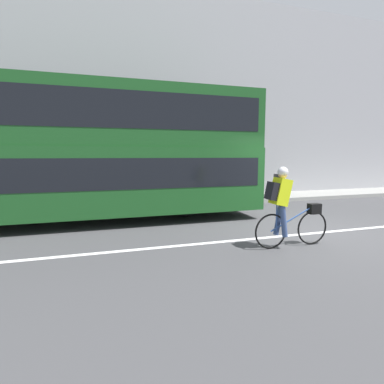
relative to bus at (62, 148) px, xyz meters
The scene contains 7 objects.
ground_plane 7.13m from the bus, 25.00° to the right, with size 80.00×80.00×0.00m, color #424244.
road_center_line 7.19m from the bus, 26.01° to the right, with size 50.00×0.14×0.01m, color silver.
sidewalk_curb 6.97m from the bus, 21.99° to the left, with size 60.00×1.99×0.15m.
building_facade 7.50m from the bus, 30.50° to the left, with size 60.00×0.30×8.62m.
bus is the anchor object (origin of this frame).
cyclist_on_bike 6.04m from the bus, 39.50° to the right, with size 1.74×0.32×1.68m.
trash_bin 8.94m from the bus, 15.77° to the left, with size 0.44×0.44×0.93m.
Camera 1 is at (-5.25, -6.09, 1.91)m, focal length 28.00 mm.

